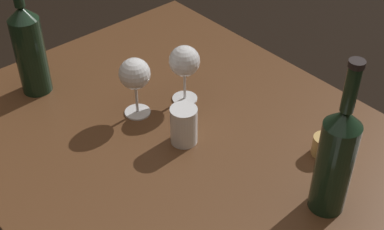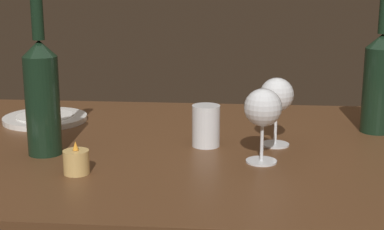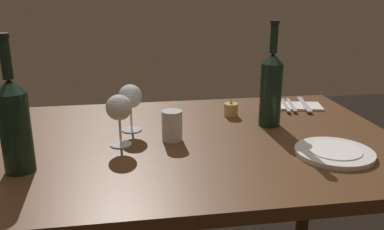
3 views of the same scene
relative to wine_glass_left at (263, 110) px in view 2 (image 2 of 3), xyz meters
name	(u,v)px [view 2 (image 2 of 3)]	position (x,y,z in m)	size (l,w,h in m)	color
dining_table	(175,181)	(0.20, -0.11, -0.20)	(1.30, 0.90, 0.74)	#56351E
wine_glass_left	(263,110)	(0.00, 0.00, 0.00)	(0.08, 0.08, 0.16)	white
wine_glass_right	(277,97)	(-0.03, -0.13, 0.00)	(0.08, 0.08, 0.16)	white
wine_bottle	(379,80)	(-0.29, -0.27, 0.02)	(0.08, 0.08, 0.36)	black
wine_bottle_second	(42,94)	(0.48, -0.02, 0.02)	(0.07, 0.07, 0.36)	black
water_tumbler	(206,128)	(0.13, -0.11, -0.07)	(0.06, 0.06, 0.10)	white
votive_candle	(76,163)	(0.37, 0.10, -0.09)	(0.05, 0.05, 0.07)	#DBB266
dinner_plate	(45,118)	(0.57, -0.30, -0.11)	(0.22, 0.22, 0.02)	white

